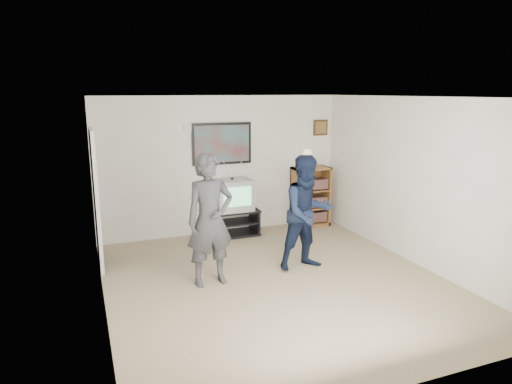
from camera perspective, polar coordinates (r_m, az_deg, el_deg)
room_shell at (r=6.32m, az=1.47°, el=0.42°), size 4.51×5.00×2.51m
media_stand at (r=8.31m, az=-3.07°, el=-3.82°), size 0.96×0.53×0.48m
crt_television at (r=8.19m, az=-2.97°, el=-0.33°), size 0.66×0.56×0.56m
bookshelf at (r=8.90m, az=6.83°, el=-0.56°), size 0.70×0.40×1.15m
table_lamp at (r=8.76m, az=6.43°, el=4.20°), size 0.21×0.21×0.34m
person_tall at (r=6.11m, az=-5.77°, el=-3.51°), size 0.69×0.49×1.79m
person_short at (r=6.67m, az=6.45°, el=-2.60°), size 0.85×0.68×1.69m
controller_left at (r=6.27m, az=-5.94°, el=-0.40°), size 0.07×0.12×0.03m
controller_right at (r=6.85m, az=5.38°, el=-0.09°), size 0.05×0.12×0.03m
poster at (r=8.24m, az=-4.27°, el=6.04°), size 1.10×0.03×0.75m
air_vent at (r=8.07m, az=-8.08°, el=7.96°), size 0.28×0.02×0.14m
small_picture at (r=9.01m, az=8.07°, el=7.98°), size 0.30×0.03×0.30m
doorway at (r=7.13m, az=-19.45°, el=-0.96°), size 0.03×0.85×2.00m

